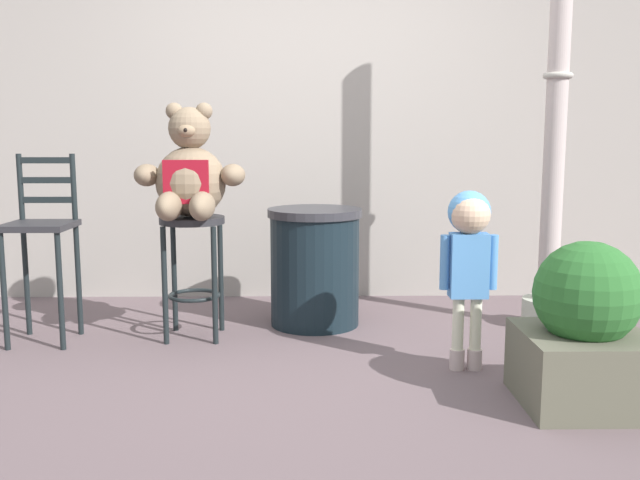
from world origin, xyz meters
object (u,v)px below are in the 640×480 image
Objects in this scene: trash_bin at (315,267)px; bar_chair_empty at (42,236)px; lamppost at (554,160)px; planter_with_shrub at (585,331)px; bar_stool_with_teddy at (193,252)px; teddy_bear at (190,176)px; child_walking at (469,241)px.

bar_chair_empty reaches higher than trash_bin.
planter_with_shrub is at bearing -101.85° from lamppost.
lamppost is at bearing 4.80° from bar_chair_empty.
trash_bin reaches higher than bar_stool_with_teddy.
trash_bin reaches higher than planter_with_shrub.
teddy_bear is 0.88× the size of trash_bin.
bar_chair_empty is at bearing -178.18° from teddy_bear.
trash_bin is at bearing 21.12° from bar_stool_with_teddy.
lamppost reaches higher than child_walking.
child_walking is at bearing -13.00° from bar_chair_empty.
bar_stool_with_teddy is 0.45m from teddy_bear.
lamppost is at bearing 5.10° from bar_stool_with_teddy.
child_walking is at bearing -20.91° from teddy_bear.
bar_stool_with_teddy is at bearing 90.00° from teddy_bear.
lamppost reaches higher than teddy_bear.
trash_bin is at bearing 12.11° from bar_chair_empty.
bar_chair_empty is (-0.85, -0.03, -0.34)m from teddy_bear.
lamppost reaches higher than trash_bin.
bar_stool_with_teddy is at bearing 4.03° from bar_chair_empty.
bar_stool_with_teddy is 2.19m from planter_with_shrub.
lamppost is 1.48m from planter_with_shrub.
bar_stool_with_teddy is at bearing -158.88° from trash_bin.
lamppost is at bearing 78.15° from planter_with_shrub.
trash_bin is at bearing 71.79° from child_walking.
teddy_bear is (-0.00, -0.03, 0.44)m from bar_stool_with_teddy.
lamppost reaches higher than bar_chair_empty.
planter_with_shrub is at bearing -108.97° from child_walking.
lamppost is at bearing 5.97° from teddy_bear.
lamppost reaches higher than planter_with_shrub.
child_walking is at bearing 130.47° from planter_with_shrub.
child_walking is 0.72m from planter_with_shrub.
planter_with_shrub is (2.75, -1.03, -0.28)m from bar_chair_empty.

